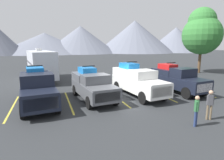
# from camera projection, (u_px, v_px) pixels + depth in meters

# --- Properties ---
(ground_plane) EXTENTS (240.00, 240.00, 0.00)m
(ground_plane) POSITION_uv_depth(u_px,v_px,m) (118.00, 99.00, 14.17)
(ground_plane) COLOR #2D3033
(pickup_truck_a) EXTENTS (2.67, 6.07, 2.64)m
(pickup_truck_a) POSITION_uv_depth(u_px,v_px,m) (37.00, 87.00, 12.54)
(pickup_truck_a) COLOR black
(pickup_truck_a) RESTS_ON ground
(pickup_truck_b) EXTENTS (2.57, 5.56, 2.47)m
(pickup_truck_b) POSITION_uv_depth(u_px,v_px,m) (92.00, 85.00, 13.93)
(pickup_truck_b) COLOR #595B60
(pickup_truck_b) RESTS_ON ground
(pickup_truck_c) EXTENTS (2.52, 5.95, 2.69)m
(pickup_truck_c) POSITION_uv_depth(u_px,v_px,m) (137.00, 80.00, 15.01)
(pickup_truck_c) COLOR white
(pickup_truck_c) RESTS_ON ground
(pickup_truck_d) EXTENTS (2.48, 5.44, 2.52)m
(pickup_truck_d) POSITION_uv_depth(u_px,v_px,m) (177.00, 79.00, 16.05)
(pickup_truck_d) COLOR black
(pickup_truck_d) RESTS_ON ground
(lot_stripe_a) EXTENTS (0.12, 5.50, 0.01)m
(lot_stripe_a) POSITION_uv_depth(u_px,v_px,m) (12.00, 107.00, 12.22)
(lot_stripe_a) COLOR gold
(lot_stripe_a) RESTS_ON ground
(lot_stripe_b) EXTENTS (0.12, 5.50, 0.01)m
(lot_stripe_b) POSITION_uv_depth(u_px,v_px,m) (69.00, 102.00, 13.40)
(lot_stripe_b) COLOR gold
(lot_stripe_b) RESTS_ON ground
(lot_stripe_c) EXTENTS (0.12, 5.50, 0.01)m
(lot_stripe_c) POSITION_uv_depth(u_px,v_px,m) (116.00, 97.00, 14.59)
(lot_stripe_c) COLOR gold
(lot_stripe_c) RESTS_ON ground
(lot_stripe_d) EXTENTS (0.12, 5.50, 0.01)m
(lot_stripe_d) POSITION_uv_depth(u_px,v_px,m) (156.00, 93.00, 15.78)
(lot_stripe_d) COLOR gold
(lot_stripe_d) RESTS_ON ground
(lot_stripe_e) EXTENTS (0.12, 5.50, 0.01)m
(lot_stripe_e) POSITION_uv_depth(u_px,v_px,m) (191.00, 90.00, 16.96)
(lot_stripe_e) COLOR gold
(lot_stripe_e) RESTS_ON ground
(camper_trailer_a) EXTENTS (3.49, 8.77, 3.67)m
(camper_trailer_a) POSITION_uv_depth(u_px,v_px,m) (41.00, 64.00, 20.97)
(camper_trailer_a) COLOR silver
(camper_trailer_a) RESTS_ON ground
(person_b) EXTENTS (0.33, 0.29, 1.66)m
(person_b) POSITION_uv_depth(u_px,v_px,m) (210.00, 103.00, 10.06)
(person_b) COLOR #726047
(person_b) RESTS_ON ground
(person_c) EXTENTS (0.32, 0.28, 1.60)m
(person_c) POSITION_uv_depth(u_px,v_px,m) (197.00, 109.00, 9.24)
(person_c) COLOR navy
(person_c) RESTS_ON ground
(tree_a) EXTENTS (5.46, 5.46, 9.23)m
(tree_a) POSITION_uv_depth(u_px,v_px,m) (202.00, 32.00, 26.24)
(tree_a) COLOR brown
(tree_a) RESTS_ON ground
(mountain_ridge) EXTENTS (146.58, 46.10, 16.65)m
(mountain_ridge) POSITION_uv_depth(u_px,v_px,m) (90.00, 39.00, 91.25)
(mountain_ridge) COLOR slate
(mountain_ridge) RESTS_ON ground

